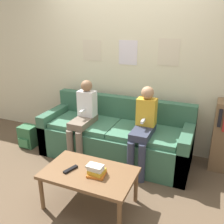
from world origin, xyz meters
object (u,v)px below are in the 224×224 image
(person_right, at_px, (143,126))
(backpack, at_px, (28,136))
(coffee_table, at_px, (89,175))
(tv_remote, at_px, (71,169))
(couch, at_px, (116,138))
(person_left, at_px, (83,117))

(person_right, xyz_separation_m, backpack, (-1.82, -0.06, -0.46))
(coffee_table, xyz_separation_m, tv_remote, (-0.19, -0.05, 0.06))
(coffee_table, bearing_deg, couch, 97.27)
(person_right, height_order, tv_remote, person_right)
(couch, relative_size, coffee_table, 2.22)
(couch, bearing_deg, coffee_table, -82.73)
(backpack, bearing_deg, person_right, 1.97)
(person_left, xyz_separation_m, tv_remote, (0.35, -0.92, -0.19))
(couch, relative_size, tv_remote, 12.01)
(person_left, height_order, person_right, same)
(coffee_table, bearing_deg, tv_remote, -164.66)
(couch, relative_size, person_left, 1.89)
(couch, height_order, person_right, person_right)
(person_left, bearing_deg, backpack, -176.32)
(person_right, distance_m, tv_remote, 1.06)
(couch, height_order, backpack, couch)
(tv_remote, bearing_deg, backpack, 165.71)
(couch, bearing_deg, backpack, -169.67)
(person_left, height_order, backpack, person_left)
(person_right, xyz_separation_m, tv_remote, (-0.50, -0.92, -0.20))
(person_right, bearing_deg, backpack, -178.03)
(person_left, bearing_deg, person_right, 0.03)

